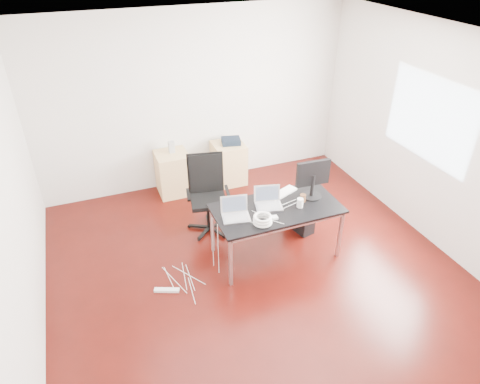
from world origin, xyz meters
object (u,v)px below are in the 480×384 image
object	(u,v)px
filing_cabinet_left	(173,173)
pc_tower	(300,216)
office_chair	(207,191)
desk	(277,211)
filing_cabinet_right	(229,163)

from	to	relation	value
filing_cabinet_left	pc_tower	distance (m)	2.18
office_chair	pc_tower	bearing A→B (deg)	-12.57
office_chair	filing_cabinet_left	world-z (taller)	office_chair
filing_cabinet_left	desk	bearing A→B (deg)	-66.57
office_chair	filing_cabinet_left	distance (m)	1.16
filing_cabinet_left	filing_cabinet_right	size ratio (longest dim) A/B	1.00
filing_cabinet_right	pc_tower	size ratio (longest dim) A/B	1.56
desk	filing_cabinet_right	world-z (taller)	desk
filing_cabinet_left	filing_cabinet_right	xyz separation A→B (m)	(0.95, 0.00, 0.00)
office_chair	pc_tower	distance (m)	1.36
desk	pc_tower	bearing A→B (deg)	33.65
desk	office_chair	xyz separation A→B (m)	(-0.63, 0.90, -0.07)
filing_cabinet_left	filing_cabinet_right	world-z (taller)	same
office_chair	pc_tower	size ratio (longest dim) A/B	2.40
filing_cabinet_left	pc_tower	xyz separation A→B (m)	(1.43, -1.64, -0.13)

